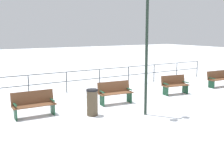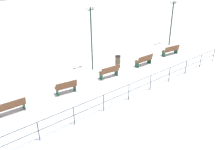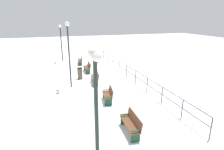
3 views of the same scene
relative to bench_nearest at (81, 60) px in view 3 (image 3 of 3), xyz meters
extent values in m
plane|color=white|center=(0.11, 7.02, -0.47)|extent=(80.00, 80.00, 0.00)
cube|color=brown|center=(0.08, -0.01, -0.05)|extent=(0.69, 1.73, 0.04)
cube|color=brown|center=(-0.14, 0.02, 0.20)|extent=(0.36, 1.68, 0.46)
cube|color=#19472D|center=(-0.02, -0.74, -0.26)|extent=(0.41, 0.11, 0.42)
cube|color=#19472D|center=(0.19, 0.72, -0.26)|extent=(0.41, 0.11, 0.42)
cube|color=#19472D|center=(0.00, -0.75, 0.07)|extent=(0.41, 0.13, 0.04)
cube|color=#19472D|center=(0.21, 0.72, 0.07)|extent=(0.41, 0.13, 0.04)
cube|color=brown|center=(-0.03, 3.50, -0.04)|extent=(0.53, 1.58, 0.04)
cube|color=brown|center=(-0.27, 3.51, 0.22)|extent=(0.18, 1.56, 0.48)
cube|color=#19472D|center=(-0.05, 2.82, -0.26)|extent=(0.43, 0.07, 0.43)
cube|color=#19472D|center=(0.00, 4.18, -0.26)|extent=(0.43, 0.07, 0.43)
cube|color=#19472D|center=(-0.03, 2.82, 0.08)|extent=(0.43, 0.09, 0.04)
cube|color=#19472D|center=(0.02, 4.18, 0.08)|extent=(0.43, 0.09, 0.04)
cube|color=brown|center=(0.01, 7.02, 0.01)|extent=(0.61, 1.55, 0.04)
cube|color=brown|center=(-0.22, 7.04, 0.25)|extent=(0.27, 1.51, 0.46)
cube|color=#19472D|center=(-0.06, 6.37, -0.23)|extent=(0.41, 0.09, 0.48)
cube|color=#19472D|center=(0.08, 7.67, -0.23)|extent=(0.41, 0.09, 0.48)
cube|color=#19472D|center=(-0.04, 6.36, 0.13)|extent=(0.41, 0.11, 0.04)
cube|color=#19472D|center=(0.10, 7.67, 0.13)|extent=(0.41, 0.11, 0.04)
cube|color=brown|center=(0.00, 10.53, -0.01)|extent=(0.69, 1.43, 0.04)
cube|color=brown|center=(-0.24, 10.57, 0.23)|extent=(0.32, 1.37, 0.45)
cube|color=#19472D|center=(-0.09, 9.95, -0.24)|extent=(0.44, 0.12, 0.46)
cube|color=#19472D|center=(0.09, 11.11, -0.24)|extent=(0.44, 0.12, 0.46)
cube|color=#19472D|center=(-0.07, 9.95, 0.11)|extent=(0.44, 0.14, 0.04)
cube|color=#19472D|center=(0.11, 11.11, 0.11)|extent=(0.44, 0.14, 0.04)
cube|color=brown|center=(-0.03, 14.05, -0.04)|extent=(0.55, 1.69, 0.04)
cube|color=brown|center=(-0.26, 14.06, 0.20)|extent=(0.21, 1.67, 0.45)
cube|color=#19472D|center=(-0.08, 13.31, -0.25)|extent=(0.41, 0.07, 0.43)
cube|color=#19472D|center=(0.01, 14.78, -0.25)|extent=(0.41, 0.07, 0.43)
cube|color=#19472D|center=(-0.06, 13.31, 0.08)|extent=(0.41, 0.09, 0.04)
cube|color=#19472D|center=(0.03, 14.78, 0.08)|extent=(0.41, 0.09, 0.04)
cylinder|color=#1E2D23|center=(1.88, -2.16, 1.60)|extent=(0.12, 0.12, 4.15)
cylinder|color=#1E2D23|center=(1.88, -2.16, 3.55)|extent=(0.07, 0.72, 0.07)
sphere|color=white|center=(1.88, -2.52, 3.70)|extent=(0.32, 0.32, 0.32)
sphere|color=white|center=(1.88, -1.80, 3.70)|extent=(0.32, 0.32, 0.32)
cone|color=#1E2D23|center=(1.88, -2.16, 3.73)|extent=(0.17, 0.17, 0.12)
cylinder|color=#1E2D23|center=(1.88, 7.14, 1.88)|extent=(0.10, 0.10, 4.69)
cylinder|color=#1E2D23|center=(1.88, 7.14, 4.10)|extent=(0.06, 0.60, 0.06)
sphere|color=white|center=(1.88, 6.84, 4.24)|extent=(0.31, 0.31, 0.31)
sphere|color=white|center=(1.88, 7.45, 4.24)|extent=(0.31, 0.31, 0.31)
cone|color=#1E2D23|center=(1.88, 7.14, 4.28)|extent=(0.15, 0.15, 0.12)
cylinder|color=#1E2D23|center=(1.88, 15.61, 1.57)|extent=(0.13, 0.13, 4.08)
cylinder|color=#1E2D23|center=(1.88, 15.61, 3.49)|extent=(0.08, 0.66, 0.08)
sphere|color=white|center=(1.88, 15.29, 3.63)|extent=(0.31, 0.31, 0.31)
sphere|color=white|center=(1.88, 15.94, 3.63)|extent=(0.31, 0.31, 0.31)
cone|color=#1E2D23|center=(1.88, 15.61, 3.67)|extent=(0.19, 0.19, 0.12)
cylinder|color=#383D42|center=(-3.16, -1.61, 0.06)|extent=(0.05, 0.05, 1.07)
cylinder|color=#383D42|center=(-3.16, 0.31, 0.06)|extent=(0.05, 0.05, 1.07)
cylinder|color=#383D42|center=(-3.16, 2.23, 0.06)|extent=(0.05, 0.05, 1.07)
cylinder|color=#383D42|center=(-3.16, 4.14, 0.06)|extent=(0.05, 0.05, 1.07)
cylinder|color=#383D42|center=(-3.16, 6.06, 0.06)|extent=(0.05, 0.05, 1.07)
cylinder|color=#383D42|center=(-3.16, 7.98, 0.06)|extent=(0.05, 0.05, 1.07)
cylinder|color=#383D42|center=(-3.16, 9.89, 0.06)|extent=(0.05, 0.05, 1.07)
cylinder|color=#383D42|center=(-3.16, 11.81, 0.06)|extent=(0.05, 0.05, 1.07)
cylinder|color=#383D42|center=(-3.16, 13.72, 0.06)|extent=(0.05, 0.05, 1.07)
cylinder|color=#383D42|center=(-3.16, 15.64, 0.06)|extent=(0.05, 0.05, 1.07)
cylinder|color=#383D42|center=(-3.16, 7.02, 0.60)|extent=(0.04, 17.25, 0.04)
cylinder|color=#383D42|center=(-3.16, 7.02, 0.12)|extent=(0.04, 17.25, 0.04)
cylinder|color=brown|center=(0.92, 5.39, 0.00)|extent=(0.41, 0.41, 0.93)
cylinder|color=black|center=(0.92, 5.39, 0.49)|extent=(0.43, 0.43, 0.06)
camera|label=1|loc=(9.85, 0.75, 2.66)|focal=44.58mm
camera|label=2|loc=(-12.17, 16.60, 7.39)|focal=38.18mm
camera|label=3|loc=(3.11, 21.01, 4.70)|focal=30.06mm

